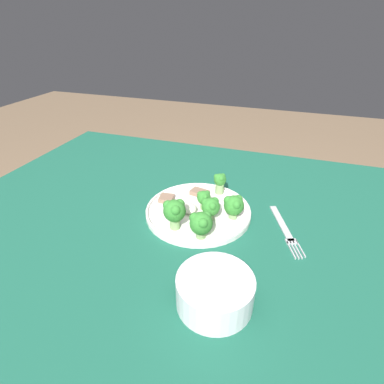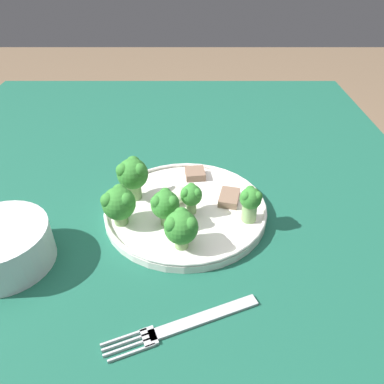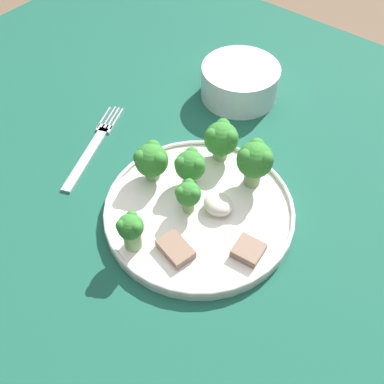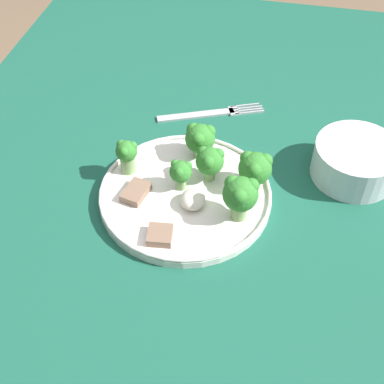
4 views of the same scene
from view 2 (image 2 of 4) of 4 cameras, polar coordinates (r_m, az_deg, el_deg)
name	(u,v)px [view 2 (image 2 of 4)]	position (r m, az deg, el deg)	size (l,w,h in m)	color
table	(155,261)	(0.67, -5.72, -10.45)	(1.28, 0.99, 0.77)	#195642
dinner_plate	(186,209)	(0.60, -0.97, -2.61)	(0.26, 0.26, 0.02)	white
fork	(185,324)	(0.46, -1.11, -19.52)	(0.09, 0.18, 0.00)	#B2B2B7
cream_bowl	(3,247)	(0.57, -26.90, -7.52)	(0.13, 0.13, 0.06)	silver
broccoli_floret_near_rim_left	(165,204)	(0.55, -4.12, -1.88)	(0.04, 0.04, 0.06)	#7FA866
broccoli_floret_center_left	(250,201)	(0.56, 8.89, -1.39)	(0.03, 0.03, 0.06)	#7FA866
broccoli_floret_back_left	(191,196)	(0.57, -0.11, -0.57)	(0.03, 0.03, 0.05)	#7FA866
broccoli_floret_front_left	(119,203)	(0.56, -11.09, -1.65)	(0.05, 0.05, 0.06)	#7FA866
broccoli_floret_center_back	(133,174)	(0.60, -9.04, 2.71)	(0.05, 0.05, 0.07)	#7FA866
broccoli_floret_mid_cluster	(181,227)	(0.51, -1.66, -5.32)	(0.05, 0.05, 0.06)	#7FA866
meat_slice_front_slice	(229,198)	(0.61, 5.69, -0.86)	(0.05, 0.04, 0.01)	#846651
meat_slice_middle_slice	(195,174)	(0.67, 0.47, 2.83)	(0.04, 0.04, 0.01)	#846651
sauce_dollop	(176,195)	(0.61, -2.45, -0.40)	(0.04, 0.04, 0.02)	silver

